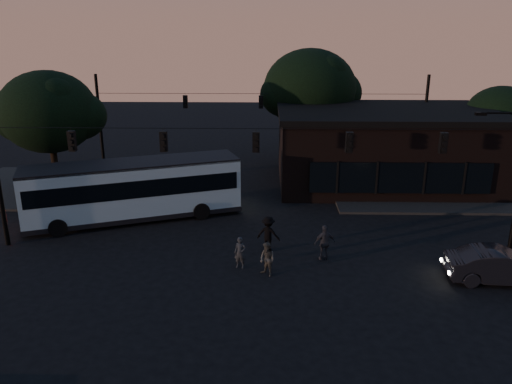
{
  "coord_description": "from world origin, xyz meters",
  "views": [
    {
      "loc": [
        0.57,
        -19.71,
        10.62
      ],
      "look_at": [
        0.0,
        4.0,
        3.0
      ],
      "focal_mm": 35.0,
      "sensor_mm": 36.0,
      "label": 1
    }
  ],
  "objects_px": {
    "car": "(501,266)",
    "pedestrian_c": "(325,243)",
    "pedestrian_a": "(240,253)",
    "pedestrian_b": "(267,259)",
    "pedestrian_d": "(268,234)",
    "bus": "(134,187)",
    "building": "(384,146)"
  },
  "relations": [
    {
      "from": "pedestrian_a",
      "to": "pedestrian_b",
      "type": "bearing_deg",
      "value": -18.26
    },
    {
      "from": "pedestrian_b",
      "to": "pedestrian_a",
      "type": "bearing_deg",
      "value": -166.35
    },
    {
      "from": "building",
      "to": "pedestrian_a",
      "type": "height_order",
      "value": "building"
    },
    {
      "from": "building",
      "to": "pedestrian_c",
      "type": "bearing_deg",
      "value": -112.82
    },
    {
      "from": "pedestrian_a",
      "to": "pedestrian_c",
      "type": "distance_m",
      "value": 4.16
    },
    {
      "from": "pedestrian_a",
      "to": "pedestrian_c",
      "type": "relative_size",
      "value": 0.85
    },
    {
      "from": "building",
      "to": "pedestrian_a",
      "type": "relative_size",
      "value": 10.07
    },
    {
      "from": "bus",
      "to": "car",
      "type": "relative_size",
      "value": 2.7
    },
    {
      "from": "pedestrian_b",
      "to": "pedestrian_c",
      "type": "distance_m",
      "value": 3.25
    },
    {
      "from": "bus",
      "to": "car",
      "type": "height_order",
      "value": "bus"
    },
    {
      "from": "pedestrian_a",
      "to": "pedestrian_b",
      "type": "relative_size",
      "value": 0.96
    },
    {
      "from": "bus",
      "to": "pedestrian_d",
      "type": "relative_size",
      "value": 6.81
    },
    {
      "from": "building",
      "to": "pedestrian_c",
      "type": "distance_m",
      "value": 14.65
    },
    {
      "from": "car",
      "to": "pedestrian_d",
      "type": "distance_m",
      "value": 10.72
    },
    {
      "from": "pedestrian_c",
      "to": "car",
      "type": "bearing_deg",
      "value": 148.52
    },
    {
      "from": "car",
      "to": "pedestrian_a",
      "type": "xyz_separation_m",
      "value": [
        -11.6,
        1.11,
        -0.0
      ]
    },
    {
      "from": "pedestrian_b",
      "to": "pedestrian_d",
      "type": "xyz_separation_m",
      "value": [
        0.05,
        2.7,
        0.12
      ]
    },
    {
      "from": "bus",
      "to": "pedestrian_a",
      "type": "xyz_separation_m",
      "value": [
        6.57,
        -6.33,
        -1.19
      ]
    },
    {
      "from": "building",
      "to": "pedestrian_b",
      "type": "bearing_deg",
      "value": -119.13
    },
    {
      "from": "car",
      "to": "pedestrian_c",
      "type": "distance_m",
      "value": 7.83
    },
    {
      "from": "bus",
      "to": "pedestrian_a",
      "type": "height_order",
      "value": "bus"
    },
    {
      "from": "building",
      "to": "pedestrian_c",
      "type": "height_order",
      "value": "building"
    },
    {
      "from": "car",
      "to": "building",
      "type": "bearing_deg",
      "value": 10.85
    },
    {
      "from": "pedestrian_a",
      "to": "pedestrian_c",
      "type": "bearing_deg",
      "value": 25.48
    },
    {
      "from": "building",
      "to": "pedestrian_d",
      "type": "height_order",
      "value": "building"
    },
    {
      "from": "pedestrian_d",
      "to": "pedestrian_b",
      "type": "bearing_deg",
      "value": 106.22
    },
    {
      "from": "pedestrian_d",
      "to": "car",
      "type": "bearing_deg",
      "value": -179.3
    },
    {
      "from": "pedestrian_b",
      "to": "pedestrian_c",
      "type": "bearing_deg",
      "value": 75.66
    },
    {
      "from": "pedestrian_a",
      "to": "pedestrian_b",
      "type": "xyz_separation_m",
      "value": [
        1.27,
        -0.75,
        0.03
      ]
    },
    {
      "from": "pedestrian_a",
      "to": "pedestrian_d",
      "type": "distance_m",
      "value": 2.36
    },
    {
      "from": "pedestrian_c",
      "to": "pedestrian_d",
      "type": "relative_size",
      "value": 0.98
    },
    {
      "from": "car",
      "to": "pedestrian_a",
      "type": "relative_size",
      "value": 3.04
    }
  ]
}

